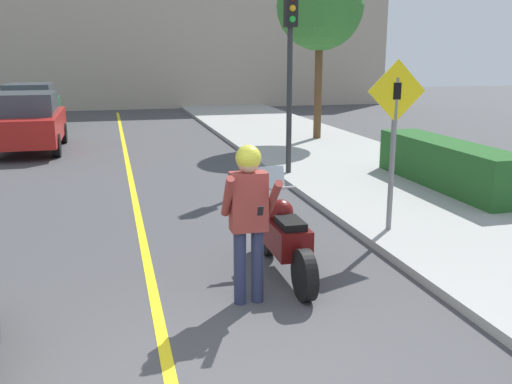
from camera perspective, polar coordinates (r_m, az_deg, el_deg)
sidewalk_curb at (r=10.34m, az=20.24°, el=-2.27°), size 4.40×44.00×0.12m
road_center_line at (r=10.51m, az=-11.83°, el=-1.76°), size 0.12×36.00×0.01m
building_backdrop at (r=30.17m, az=-12.98°, el=15.19°), size 28.00×1.20×7.44m
motorcycle at (r=7.21m, az=2.81°, el=-4.52°), size 0.62×2.19×1.29m
person_biker at (r=6.21m, az=-0.74°, el=-1.54°), size 0.59×0.49×1.81m
crossing_sign at (r=8.70m, az=13.66°, el=6.08°), size 0.91×0.08×2.55m
traffic_light at (r=12.71m, az=3.45°, el=14.10°), size 0.26×0.30×3.94m
hedge_row at (r=12.20m, az=18.56°, el=2.67°), size 0.90×4.16×0.90m
street_tree at (r=18.29m, az=6.43°, el=17.94°), size 2.66×2.66×5.37m
parked_car_red at (r=17.71m, az=-21.86°, el=6.57°), size 1.88×4.20×1.68m
parked_car_green at (r=23.00m, az=-21.59°, el=8.01°), size 1.88×4.20×1.68m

